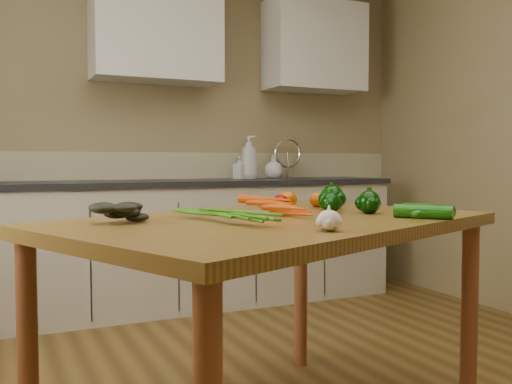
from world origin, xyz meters
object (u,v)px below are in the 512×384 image
at_px(soap_bottle_c, 274,167).
at_px(pepper_c, 369,202).
at_px(soap_bottle_b, 240,167).
at_px(zucchini_a, 428,210).
at_px(table, 273,244).
at_px(tomato_b, 288,200).
at_px(pepper_b, 332,197).
at_px(tomato_c, 318,200).
at_px(leafy_greens, 121,206).
at_px(tomato_a, 280,202).
at_px(garlic_bulb, 329,220).
at_px(pepper_a, 331,203).
at_px(carrot_bunch, 261,207).
at_px(soap_bottle_a, 249,157).
at_px(zucchini_b, 423,212).

bearing_deg(soap_bottle_c, pepper_c, 125.47).
bearing_deg(soap_bottle_b, zucchini_a, 56.64).
height_order(table, tomato_b, tomato_b).
distance_m(soap_bottle_b, zucchini_a, 2.34).
relative_size(pepper_b, tomato_c, 1.41).
relative_size(leafy_greens, tomato_a, 3.14).
xyz_separation_m(soap_bottle_c, pepper_b, (-0.68, -1.89, -0.11)).
distance_m(soap_bottle_b, garlic_bulb, 2.68).
height_order(pepper_a, pepper_b, pepper_b).
height_order(carrot_bunch, pepper_c, pepper_c).
bearing_deg(zucchini_a, leafy_greens, 165.42).
bearing_deg(pepper_b, table, -150.71).
bearing_deg(soap_bottle_a, zucchini_a, -145.38).
bearing_deg(carrot_bunch, pepper_c, -26.44).
bearing_deg(tomato_c, pepper_c, -86.47).
bearing_deg(garlic_bulb, tomato_b, 70.40).
xyz_separation_m(carrot_bunch, leafy_greens, (-0.49, 0.06, 0.02)).
height_order(pepper_b, zucchini_b, pepper_b).
height_order(carrot_bunch, zucchini_a, carrot_bunch).
bearing_deg(pepper_c, zucchini_a, -56.15).
xyz_separation_m(soap_bottle_a, zucchini_a, (-0.33, -2.33, -0.21)).
bearing_deg(table, soap_bottle_a, 45.70).
height_order(soap_bottle_a, pepper_c, soap_bottle_a).
relative_size(soap_bottle_c, pepper_b, 1.81).
bearing_deg(garlic_bulb, leafy_greens, 135.29).
xyz_separation_m(soap_bottle_c, tomato_c, (-0.67, -1.76, -0.13)).
distance_m(pepper_c, tomato_a, 0.37).
relative_size(soap_bottle_a, zucchini_a, 1.63).
height_order(table, soap_bottle_c, soap_bottle_c).
height_order(leafy_greens, garlic_bulb, leafy_greens).
bearing_deg(zucchini_a, soap_bottle_b, 83.83).
bearing_deg(leafy_greens, soap_bottle_a, 55.82).
relative_size(table, tomato_c, 25.29).
bearing_deg(table, tomato_c, 18.98).
relative_size(soap_bottle_b, tomato_c, 2.40).
distance_m(soap_bottle_b, tomato_c, 1.84).
height_order(carrot_bunch, tomato_b, carrot_bunch).
xyz_separation_m(garlic_bulb, tomato_a, (0.20, 0.68, 0.00)).
bearing_deg(soap_bottle_c, table, 115.73).
bearing_deg(zucchini_b, pepper_a, 116.95).
bearing_deg(pepper_a, carrot_bunch, -169.50).
height_order(pepper_a, tomato_a, pepper_a).
height_order(pepper_b, tomato_c, pepper_b).
relative_size(pepper_a, zucchini_a, 0.39).
bearing_deg(garlic_bulb, soap_bottle_c, 66.65).
xyz_separation_m(soap_bottle_a, tomato_a, (-0.70, -1.86, -0.20)).
bearing_deg(tomato_b, soap_bottle_b, 73.02).
xyz_separation_m(carrot_bunch, tomato_c, (0.43, 0.32, -0.01)).
relative_size(table, pepper_b, 17.92).
bearing_deg(garlic_bulb, pepper_c, 42.76).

